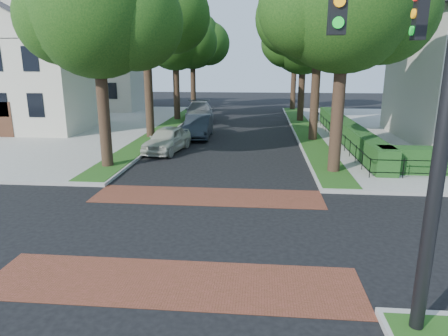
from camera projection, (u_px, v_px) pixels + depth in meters
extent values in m
plane|color=black|center=(194.00, 229.00, 12.65)|extent=(120.00, 120.00, 0.00)
cube|color=brown|center=(208.00, 196.00, 15.72)|extent=(9.00, 2.20, 0.01)
cube|color=brown|center=(173.00, 283.00, 9.56)|extent=(9.00, 2.20, 0.01)
cube|color=#224914|center=(305.00, 129.00, 30.52)|extent=(1.60, 29.80, 0.02)
cube|color=#224914|center=(166.00, 127.00, 31.46)|extent=(1.60, 29.80, 0.02)
cylinder|color=black|center=(339.00, 92.00, 17.92)|extent=(0.56, 0.56, 7.35)
sphere|color=#11360E|center=(384.00, 10.00, 17.17)|extent=(4.65, 4.65, 4.65)
sphere|color=#11360E|center=(309.00, 7.00, 16.95)|extent=(4.34, 4.34, 4.34)
cylinder|color=black|center=(316.00, 80.00, 25.58)|extent=(0.56, 0.56, 7.70)
sphere|color=#11360E|center=(320.00, 13.00, 24.53)|extent=(6.60, 6.60, 6.60)
sphere|color=#11360E|center=(348.00, 20.00, 24.77)|extent=(4.95, 4.95, 4.95)
sphere|color=#11360E|center=(293.00, 18.00, 24.56)|extent=(4.62, 4.62, 4.62)
sphere|color=#11360E|center=(318.00, 8.00, 25.98)|extent=(4.29, 4.29, 4.29)
cylinder|color=black|center=(302.00, 82.00, 34.37)|extent=(0.56, 0.56, 6.65)
sphere|color=#11360E|center=(304.00, 39.00, 33.47)|extent=(5.80, 5.80, 5.80)
sphere|color=#11360E|center=(322.00, 44.00, 33.73)|extent=(4.35, 4.35, 4.35)
sphere|color=#11360E|center=(286.00, 43.00, 33.49)|extent=(4.06, 4.06, 4.06)
sphere|color=#11360E|center=(304.00, 34.00, 34.73)|extent=(3.77, 3.77, 3.77)
cylinder|color=black|center=(294.00, 76.00, 42.99)|extent=(0.56, 0.56, 7.00)
sphere|color=#11360E|center=(295.00, 41.00, 42.05)|extent=(6.00, 6.00, 6.00)
sphere|color=#11360E|center=(311.00, 45.00, 42.29)|extent=(4.50, 4.50, 4.50)
sphere|color=#11360E|center=(281.00, 43.00, 42.06)|extent=(4.20, 4.20, 4.20)
sphere|color=#11360E|center=(295.00, 36.00, 43.35)|extent=(3.90, 3.90, 3.90)
cylinder|color=black|center=(102.00, 94.00, 18.93)|extent=(0.56, 0.56, 7.00)
sphere|color=#11360E|center=(96.00, 11.00, 17.98)|extent=(6.00, 6.00, 6.00)
sphere|color=#11360E|center=(134.00, 21.00, 18.23)|extent=(4.50, 4.50, 4.50)
sphere|color=#11360E|center=(63.00, 18.00, 18.00)|extent=(4.20, 4.20, 4.20)
sphere|color=#11360E|center=(109.00, 4.00, 19.29)|extent=(3.90, 3.90, 3.90)
cylinder|color=black|center=(148.00, 77.00, 26.50)|extent=(0.56, 0.56, 8.05)
sphere|color=#11360E|center=(145.00, 9.00, 25.41)|extent=(6.40, 6.40, 6.40)
sphere|color=#11360E|center=(173.00, 16.00, 25.64)|extent=(4.80, 4.80, 4.80)
sphere|color=#11360E|center=(120.00, 14.00, 25.43)|extent=(4.48, 4.48, 4.48)
sphere|color=#11360E|center=(153.00, 4.00, 26.81)|extent=(4.16, 4.16, 4.16)
cylinder|color=black|center=(176.00, 80.00, 35.31)|extent=(0.56, 0.56, 6.86)
sphere|color=#11360E|center=(175.00, 37.00, 34.38)|extent=(5.60, 5.60, 5.60)
sphere|color=#11360E|center=(193.00, 42.00, 34.64)|extent=(4.20, 4.20, 4.20)
sphere|color=#11360E|center=(159.00, 41.00, 34.39)|extent=(3.92, 3.92, 3.92)
sphere|color=#11360E|center=(179.00, 32.00, 35.59)|extent=(3.64, 3.64, 3.64)
cylinder|color=black|center=(193.00, 75.00, 43.94)|extent=(0.56, 0.56, 7.14)
sphere|color=#11360E|center=(192.00, 40.00, 42.97)|extent=(6.20, 6.20, 6.20)
sphere|color=#11360E|center=(208.00, 44.00, 43.21)|extent=(4.65, 4.65, 4.65)
sphere|color=#11360E|center=(178.00, 42.00, 42.99)|extent=(4.34, 4.34, 4.34)
sphere|color=#11360E|center=(195.00, 36.00, 44.33)|extent=(4.03, 4.03, 4.03)
cube|color=#1C3B14|center=(347.00, 131.00, 26.22)|extent=(1.00, 18.00, 1.20)
cube|color=beige|center=(31.00, 86.00, 30.46)|extent=(9.00, 8.00, 6.50)
cube|color=brown|center=(47.00, 12.00, 27.38)|extent=(0.80, 0.80, 3.64)
cube|color=#B8B4A5|center=(102.00, 78.00, 43.94)|extent=(9.00, 8.00, 6.50)
cube|color=brown|center=(117.00, 29.00, 40.86)|extent=(0.80, 0.80, 3.64)
cylinder|color=black|center=(445.00, 122.00, 6.71)|extent=(0.26, 0.26, 8.00)
cube|color=black|center=(338.00, 2.00, 6.39)|extent=(0.28, 0.22, 1.00)
cylinder|color=orange|center=(340.00, 1.00, 6.26)|extent=(0.18, 0.05, 0.18)
cylinder|color=#0CB226|center=(338.00, 23.00, 6.34)|extent=(0.18, 0.05, 0.18)
cube|color=black|center=(420.00, 13.00, 7.86)|extent=(0.22, 0.28, 1.00)
cylinder|color=orange|center=(414.00, 14.00, 7.87)|extent=(0.05, 0.18, 0.18)
cylinder|color=#0CB226|center=(412.00, 31.00, 7.95)|extent=(0.05, 0.18, 0.18)
imported|color=beige|center=(167.00, 139.00, 23.43)|extent=(2.46, 4.60, 1.49)
imported|color=#1D252C|center=(198.00, 126.00, 27.85)|extent=(1.83, 4.85, 1.58)
imported|color=slate|center=(199.00, 112.00, 35.64)|extent=(3.23, 6.22, 1.72)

